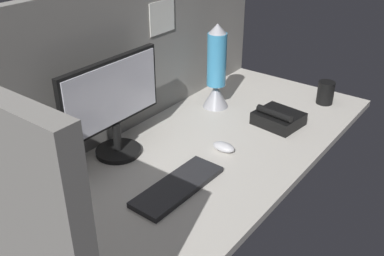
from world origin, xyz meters
TOP-DOWN VIEW (x-y plane):
  - ground_plane at (0.00, 0.00)cm, footprint 180.00×80.00cm
  - cubicle_wall_back at (0.03, 37.50)cm, footprint 180.00×5.50cm
  - monitor at (-20.52, 25.13)cm, footprint 46.99×18.00cm
  - keyboard at (-24.79, -9.23)cm, footprint 37.27×13.80cm
  - mouse at (6.24, -7.81)cm, footprint 5.65×9.63cm
  - mug_ceramic_white at (-54.88, 20.88)cm, footprint 12.48×8.71cm
  - mug_black_travel at (73.41, -22.55)cm, footprint 7.98×7.98cm
  - lava_lamp at (38.41, 18.15)cm, footprint 12.34×12.34cm
  - desk_phone at (39.39, -14.75)cm, footprint 19.08×20.84cm

SIDE VIEW (x-z plane):
  - ground_plane at x=0.00cm, z-range -3.00..0.00cm
  - keyboard at x=-24.79cm, z-range 0.00..2.00cm
  - mouse at x=6.24cm, z-range 0.00..3.40cm
  - desk_phone at x=39.39cm, z-range -1.21..7.59cm
  - mug_black_travel at x=73.41cm, z-range 0.00..11.13cm
  - mug_ceramic_white at x=-54.88cm, z-range 0.02..11.26cm
  - lava_lamp at x=38.41cm, z-range -3.25..37.13cm
  - monitor at x=-20.52cm, z-range 2.50..41.29cm
  - cubicle_wall_back at x=0.03cm, z-range 0.02..61.89cm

